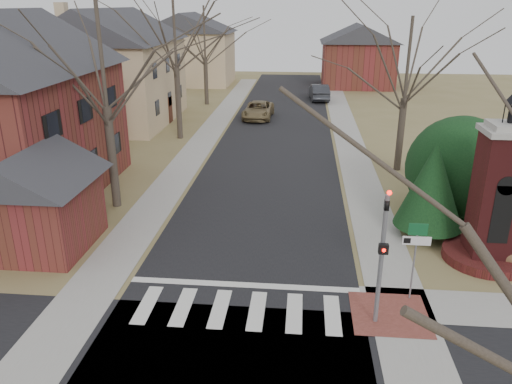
# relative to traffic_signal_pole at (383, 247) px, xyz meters

# --- Properties ---
(ground) EXTENTS (120.00, 120.00, 0.00)m
(ground) POSITION_rel_traffic_signal_pole_xyz_m (-4.30, -0.57, -2.59)
(ground) COLOR olive
(ground) RESTS_ON ground
(main_street) EXTENTS (8.00, 70.00, 0.01)m
(main_street) POSITION_rel_traffic_signal_pole_xyz_m (-4.30, 21.43, -2.58)
(main_street) COLOR black
(main_street) RESTS_ON ground
(crosswalk_zone) EXTENTS (8.00, 2.20, 0.02)m
(crosswalk_zone) POSITION_rel_traffic_signal_pole_xyz_m (-4.30, 0.23, -2.58)
(crosswalk_zone) COLOR silver
(crosswalk_zone) RESTS_ON ground
(stop_bar) EXTENTS (8.00, 0.35, 0.02)m
(stop_bar) POSITION_rel_traffic_signal_pole_xyz_m (-4.30, 1.73, -2.58)
(stop_bar) COLOR silver
(stop_bar) RESTS_ON ground
(sidewalk_right_main) EXTENTS (2.00, 60.00, 0.02)m
(sidewalk_right_main) POSITION_rel_traffic_signal_pole_xyz_m (0.90, 21.43, -2.58)
(sidewalk_right_main) COLOR gray
(sidewalk_right_main) RESTS_ON ground
(sidewalk_left) EXTENTS (2.00, 60.00, 0.02)m
(sidewalk_left) POSITION_rel_traffic_signal_pole_xyz_m (-9.50, 21.43, -2.58)
(sidewalk_left) COLOR gray
(sidewalk_left) RESTS_ON ground
(curb_apron) EXTENTS (2.40, 2.40, 0.02)m
(curb_apron) POSITION_rel_traffic_signal_pole_xyz_m (0.50, 0.43, -2.57)
(curb_apron) COLOR brown
(curb_apron) RESTS_ON ground
(traffic_signal_pole) EXTENTS (0.28, 0.41, 4.50)m
(traffic_signal_pole) POSITION_rel_traffic_signal_pole_xyz_m (0.00, 0.00, 0.00)
(traffic_signal_pole) COLOR slate
(traffic_signal_pole) RESTS_ON ground
(sign_post) EXTENTS (0.90, 0.07, 2.75)m
(sign_post) POSITION_rel_traffic_signal_pole_xyz_m (1.29, 1.41, -0.64)
(sign_post) COLOR slate
(sign_post) RESTS_ON ground
(brick_gate_monument) EXTENTS (3.20, 3.20, 6.47)m
(brick_gate_monument) POSITION_rel_traffic_signal_pole_xyz_m (4.70, 4.42, -0.42)
(brick_gate_monument) COLOR #531819
(brick_gate_monument) RESTS_ON ground
(house_stucco_left) EXTENTS (9.80, 12.80, 9.28)m
(house_stucco_left) POSITION_rel_traffic_signal_pole_xyz_m (-17.80, 26.42, 2.01)
(house_stucco_left) COLOR tan
(house_stucco_left) RESTS_ON ground
(garage_left) EXTENTS (4.80, 4.80, 4.29)m
(garage_left) POSITION_rel_traffic_signal_pole_xyz_m (-12.82, 3.92, -0.35)
(garage_left) COLOR maroon
(garage_left) RESTS_ON ground
(house_distant_left) EXTENTS (10.80, 8.80, 8.53)m
(house_distant_left) POSITION_rel_traffic_signal_pole_xyz_m (-16.31, 47.42, 1.66)
(house_distant_left) COLOR tan
(house_distant_left) RESTS_ON ground
(house_distant_right) EXTENTS (8.80, 8.80, 7.30)m
(house_distant_right) POSITION_rel_traffic_signal_pole_xyz_m (3.69, 47.42, 1.06)
(house_distant_right) COLOR maroon
(house_distant_right) RESTS_ON ground
(evergreen_near) EXTENTS (2.80, 2.80, 4.10)m
(evergreen_near) POSITION_rel_traffic_signal_pole_xyz_m (2.90, 6.43, -0.29)
(evergreen_near) COLOR #473D33
(evergreen_near) RESTS_ON ground
(evergreen_mid) EXTENTS (3.40, 3.40, 4.70)m
(evergreen_mid) POSITION_rel_traffic_signal_pole_xyz_m (6.20, 7.63, 0.01)
(evergreen_mid) COLOR #473D33
(evergreen_mid) RESTS_ON ground
(evergreen_mass) EXTENTS (4.80, 4.80, 4.80)m
(evergreen_mass) POSITION_rel_traffic_signal_pole_xyz_m (4.70, 8.93, -0.19)
(evergreen_mass) COLOR black
(evergreen_mass) RESTS_ON ground
(bare_tree_0) EXTENTS (8.05, 8.05, 11.15)m
(bare_tree_0) POSITION_rel_traffic_signal_pole_xyz_m (-11.30, 8.43, 5.11)
(bare_tree_0) COLOR #473D33
(bare_tree_0) RESTS_ON ground
(bare_tree_1) EXTENTS (8.40, 8.40, 11.64)m
(bare_tree_1) POSITION_rel_traffic_signal_pole_xyz_m (-11.30, 21.43, 5.44)
(bare_tree_1) COLOR #473D33
(bare_tree_1) RESTS_ON ground
(bare_tree_2) EXTENTS (7.35, 7.35, 10.19)m
(bare_tree_2) POSITION_rel_traffic_signal_pole_xyz_m (-11.80, 34.43, 4.44)
(bare_tree_2) COLOR #473D33
(bare_tree_2) RESTS_ON ground
(bare_tree_3) EXTENTS (7.00, 7.00, 9.70)m
(bare_tree_3) POSITION_rel_traffic_signal_pole_xyz_m (3.20, 15.43, 4.10)
(bare_tree_3) COLOR #473D33
(bare_tree_3) RESTS_ON ground
(pickup_truck) EXTENTS (2.50, 5.12, 1.40)m
(pickup_truck) POSITION_rel_traffic_signal_pole_xyz_m (-6.24, 28.56, -1.89)
(pickup_truck) COLOR olive
(pickup_truck) RESTS_ON ground
(distant_car) EXTENTS (2.12, 4.99, 1.60)m
(distant_car) POSITION_rel_traffic_signal_pole_xyz_m (-0.90, 37.72, -1.79)
(distant_car) COLOR #303237
(distant_car) RESTS_ON ground
(dry_shrub_left) EXTENTS (0.71, 0.71, 0.71)m
(dry_shrub_left) POSITION_rel_traffic_signal_pole_xyz_m (4.30, 4.03, -2.23)
(dry_shrub_left) COLOR brown
(dry_shrub_left) RESTS_ON ground
(dry_shrub_right) EXTENTS (0.85, 0.85, 0.85)m
(dry_shrub_right) POSITION_rel_traffic_signal_pole_xyz_m (5.37, 4.03, -2.16)
(dry_shrub_right) COLOR brown
(dry_shrub_right) RESTS_ON ground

